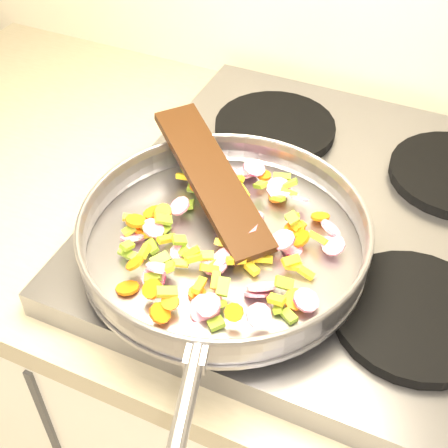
% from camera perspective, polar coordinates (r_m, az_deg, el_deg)
% --- Properties ---
extents(cooktop, '(0.60, 0.60, 0.04)m').
position_cam_1_polar(cooktop, '(0.88, 9.78, 0.25)').
color(cooktop, '#939399').
rests_on(cooktop, counter_top).
extents(grate_fl, '(0.19, 0.19, 0.02)m').
position_cam_1_polar(grate_fl, '(0.80, -2.55, -1.72)').
color(grate_fl, black).
rests_on(grate_fl, cooktop).
extents(grate_fr, '(0.19, 0.19, 0.02)m').
position_cam_1_polar(grate_fr, '(0.76, 17.01, -7.94)').
color(grate_fr, black).
rests_on(grate_fr, cooktop).
extents(grate_bl, '(0.19, 0.19, 0.02)m').
position_cam_1_polar(grate_bl, '(1.00, 4.68, 8.78)').
color(grate_bl, black).
rests_on(grate_bl, cooktop).
extents(saute_pan, '(0.39, 0.55, 0.05)m').
position_cam_1_polar(saute_pan, '(0.76, -0.03, -0.99)').
color(saute_pan, '#9E9EA5').
rests_on(saute_pan, grate_fl).
extents(vegetable_heap, '(0.28, 0.30, 0.05)m').
position_cam_1_polar(vegetable_heap, '(0.77, 0.01, -1.46)').
color(vegetable_heap, yellow).
rests_on(vegetable_heap, saute_pan).
extents(wooden_spatula, '(0.23, 0.21, 0.06)m').
position_cam_1_polar(wooden_spatula, '(0.80, -1.09, 4.22)').
color(wooden_spatula, black).
rests_on(wooden_spatula, saute_pan).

